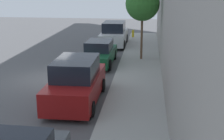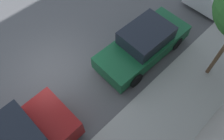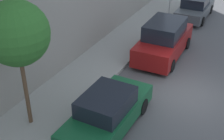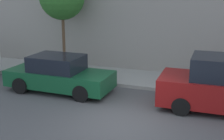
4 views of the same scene
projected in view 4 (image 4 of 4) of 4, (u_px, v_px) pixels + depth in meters
The scene contains 3 objects.
ground_plane at pixel (124, 123), 10.21m from camera, with size 60.00×60.00×0.00m, color #515154.
sidewalk at pixel (155, 80), 14.56m from camera, with size 2.62×32.00×0.15m.
parked_sedan_third at pixel (59, 75), 13.16m from camera, with size 1.92×4.54×1.54m.
Camera 4 is at (-8.97, -2.85, 4.35)m, focal length 50.00 mm.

